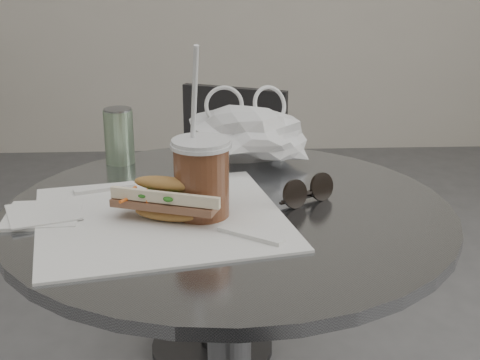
{
  "coord_description": "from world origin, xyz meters",
  "views": [
    {
      "loc": [
        -0.03,
        -0.85,
        1.16
      ],
      "look_at": [
        0.02,
        0.2,
        0.79
      ],
      "focal_mm": 50.0,
      "sensor_mm": 36.0,
      "label": 1
    }
  ],
  "objects_px": {
    "cafe_table": "(229,347)",
    "sunglasses": "(307,192)",
    "drink_can": "(119,136)",
    "banh_mi": "(165,200)",
    "iced_coffee": "(201,177)",
    "chair_far": "(216,240)"
  },
  "relations": [
    {
      "from": "iced_coffee",
      "to": "sunglasses",
      "type": "xyz_separation_m",
      "value": [
        0.18,
        0.06,
        -0.05
      ]
    },
    {
      "from": "drink_can",
      "to": "banh_mi",
      "type": "bearing_deg",
      "value": -70.73
    },
    {
      "from": "sunglasses",
      "to": "banh_mi",
      "type": "bearing_deg",
      "value": 163.27
    },
    {
      "from": "cafe_table",
      "to": "chair_far",
      "type": "height_order",
      "value": "chair_far"
    },
    {
      "from": "iced_coffee",
      "to": "drink_can",
      "type": "relative_size",
      "value": 2.51
    },
    {
      "from": "cafe_table",
      "to": "chair_far",
      "type": "bearing_deg",
      "value": 91.15
    },
    {
      "from": "cafe_table",
      "to": "iced_coffee",
      "type": "bearing_deg",
      "value": -137.56
    },
    {
      "from": "chair_far",
      "to": "iced_coffee",
      "type": "xyz_separation_m",
      "value": [
        -0.03,
        -0.77,
        0.46
      ]
    },
    {
      "from": "chair_far",
      "to": "iced_coffee",
      "type": "distance_m",
      "value": 0.9
    },
    {
      "from": "cafe_table",
      "to": "chair_far",
      "type": "xyz_separation_m",
      "value": [
        -0.01,
        0.73,
        -0.12
      ]
    },
    {
      "from": "cafe_table",
      "to": "drink_can",
      "type": "bearing_deg",
      "value": 129.29
    },
    {
      "from": "sunglasses",
      "to": "drink_can",
      "type": "height_order",
      "value": "drink_can"
    },
    {
      "from": "cafe_table",
      "to": "drink_can",
      "type": "distance_m",
      "value": 0.47
    },
    {
      "from": "iced_coffee",
      "to": "drink_can",
      "type": "height_order",
      "value": "iced_coffee"
    },
    {
      "from": "iced_coffee",
      "to": "chair_far",
      "type": "bearing_deg",
      "value": 87.83
    },
    {
      "from": "banh_mi",
      "to": "iced_coffee",
      "type": "xyz_separation_m",
      "value": [
        0.06,
        0.02,
        0.03
      ]
    },
    {
      "from": "cafe_table",
      "to": "sunglasses",
      "type": "height_order",
      "value": "sunglasses"
    },
    {
      "from": "cafe_table",
      "to": "iced_coffee",
      "type": "xyz_separation_m",
      "value": [
        -0.04,
        -0.04,
        0.34
      ]
    },
    {
      "from": "chair_far",
      "to": "banh_mi",
      "type": "distance_m",
      "value": 0.91
    },
    {
      "from": "cafe_table",
      "to": "iced_coffee",
      "type": "height_order",
      "value": "iced_coffee"
    },
    {
      "from": "banh_mi",
      "to": "drink_can",
      "type": "relative_size",
      "value": 1.99
    },
    {
      "from": "cafe_table",
      "to": "sunglasses",
      "type": "distance_m",
      "value": 0.32
    }
  ]
}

